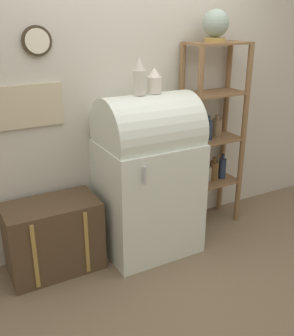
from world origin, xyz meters
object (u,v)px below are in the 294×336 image
refrigerator (148,174)px  suitcase_trunk (54,237)px  globe (216,25)px  vase_left (139,77)px  vase_center (154,81)px

refrigerator → suitcase_trunk: bearing=175.1°
refrigerator → globe: (0.70, 0.11, 1.16)m
vase_left → vase_center: 0.14m
suitcase_trunk → refrigerator: bearing=-4.9°
suitcase_trunk → vase_center: size_ratio=3.72×
vase_center → refrigerator: bearing=-172.3°
suitcase_trunk → globe: size_ratio=2.74×
suitcase_trunk → globe: bearing=1.6°
vase_left → vase_center: size_ratio=1.46×
suitcase_trunk → vase_center: vase_center is taller
suitcase_trunk → vase_center: 1.45m
refrigerator → vase_left: 0.80m
globe → vase_center: size_ratio=1.36×
vase_left → vase_center: bearing=5.1°
globe → refrigerator: bearing=-171.0°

